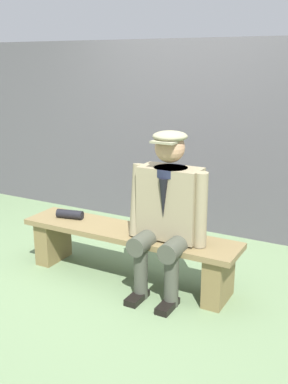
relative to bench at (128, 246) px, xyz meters
name	(u,v)px	position (x,y,z in m)	size (l,w,h in m)	color
ground_plane	(128,278)	(0.00, 0.00, -0.30)	(30.00, 30.00, 0.00)	#647E56
bench	(128,246)	(0.00, 0.00, 0.00)	(1.89, 0.41, 0.43)	olive
seated_man	(167,208)	(-0.38, 0.05, 0.41)	(0.64, 0.54, 1.29)	gray
rolled_magazine	(70,214)	(0.60, -0.01, 0.18)	(0.08, 0.08, 0.24)	black
stadium_wall	(198,137)	(0.00, -1.48, 0.70)	(12.00, 0.24, 1.99)	#4E4B50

